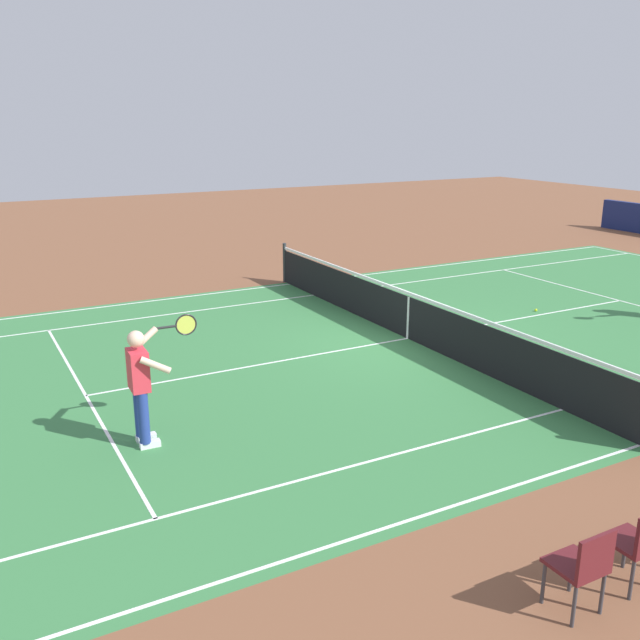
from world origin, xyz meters
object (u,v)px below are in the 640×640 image
tennis_net (409,315)px  tennis_player_near (141,381)px  spectator_chair_1 (640,541)px  tennis_ball (536,310)px  spectator_chair_2 (583,564)px

tennis_net → tennis_player_near: (5.99, 2.19, 0.44)m
tennis_player_near → spectator_chair_1: tennis_player_near is taller
tennis_net → tennis_ball: bearing=-176.1°
spectator_chair_1 → tennis_ball: bearing=-130.1°
tennis_player_near → spectator_chair_2: size_ratio=1.93×
tennis_net → spectator_chair_1: 7.95m
tennis_net → spectator_chair_2: bearing=65.3°
tennis_net → tennis_player_near: 6.39m
tennis_net → spectator_chair_1: (2.68, 7.48, 0.03)m
tennis_player_near → spectator_chair_2: (-2.55, 5.30, -0.41)m
tennis_player_near → spectator_chair_1: bearing=122.0°
spectator_chair_1 → tennis_player_near: bearing=-58.0°
spectator_chair_2 → tennis_ball: bearing=-133.2°
spectator_chair_1 → spectator_chair_2: (0.76, 0.00, 0.00)m
tennis_ball → tennis_player_near: bearing=14.0°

